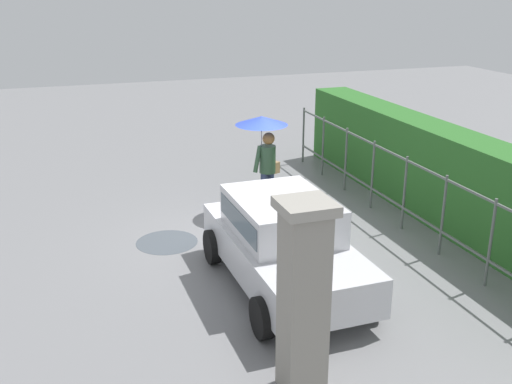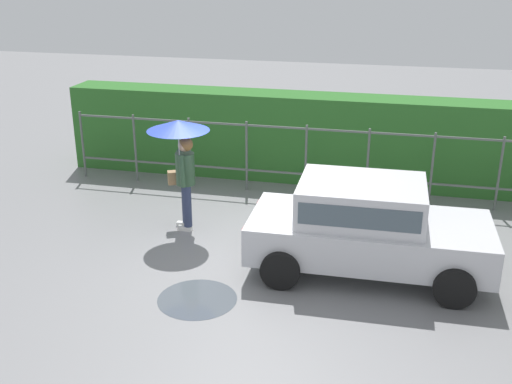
% 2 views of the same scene
% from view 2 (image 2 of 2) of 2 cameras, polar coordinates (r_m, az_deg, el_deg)
% --- Properties ---
extents(ground_plane, '(40.00, 40.00, 0.00)m').
position_cam_2_polar(ground_plane, '(10.43, -0.33, -5.80)').
color(ground_plane, slate).
extents(car, '(3.76, 1.91, 1.48)m').
position_cam_2_polar(car, '(9.75, 10.08, -2.90)').
color(car, silver).
rests_on(car, ground).
extents(pedestrian, '(1.09, 1.09, 2.06)m').
position_cam_2_polar(pedestrian, '(10.90, -6.93, 4.08)').
color(pedestrian, '#2D3856').
rests_on(pedestrian, ground).
extents(fence_section, '(10.09, 0.05, 1.50)m').
position_cam_2_polar(fence_section, '(12.76, 4.61, 3.25)').
color(fence_section, '#59605B').
rests_on(fence_section, ground).
extents(hedge_row, '(11.04, 0.90, 1.90)m').
position_cam_2_polar(hedge_row, '(13.67, 5.28, 4.97)').
color(hedge_row, '#2D6B28').
rests_on(hedge_row, ground).
extents(puddle_near, '(1.17, 1.17, 0.00)m').
position_cam_2_polar(puddle_near, '(9.21, -5.42, -9.77)').
color(puddle_near, '#4C545B').
rests_on(puddle_near, ground).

